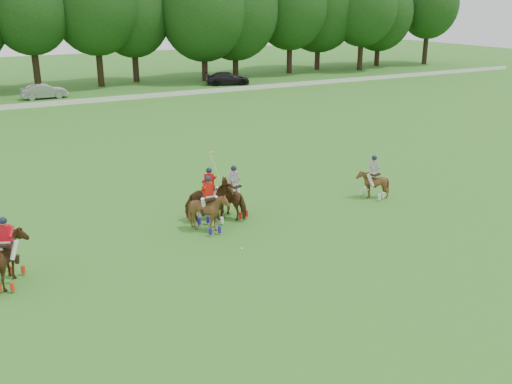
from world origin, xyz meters
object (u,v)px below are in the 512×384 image
car_right (228,78)px  polo_ball (242,249)px  polo_stripe_b (373,183)px  polo_red_a (9,260)px  polo_red_c (209,211)px  polo_stripe_a (234,198)px  polo_red_b (210,202)px  car_mid (44,91)px

car_right → polo_ball: size_ratio=54.59×
polo_stripe_b → polo_red_a: bearing=-176.0°
polo_red_c → polo_stripe_a: 1.97m
polo_red_b → polo_stripe_a: polo_red_b is taller
polo_red_a → polo_stripe_a: polo_red_a is taller
car_right → polo_red_c: 42.72m
polo_red_c → polo_stripe_b: bearing=0.0°
polo_stripe_b → polo_ball: 8.70m
polo_red_a → polo_red_c: (7.83, 1.16, -0.03)m
car_mid → polo_stripe_a: size_ratio=1.83×
car_right → polo_stripe_b: 39.58m
car_mid → polo_ball: (0.78, -40.52, -0.66)m
polo_red_a → car_right: bearing=55.4°
car_mid → polo_stripe_a: 37.17m
car_mid → polo_stripe_b: size_ratio=1.99×
polo_red_a → polo_red_b: (8.28, 2.06, -0.00)m
car_right → polo_red_b: bearing=171.0°
car_right → polo_red_a: 47.72m
car_mid → car_right: car_right is taller
polo_red_c → polo_stripe_b: polo_red_c is taller
polo_ball → car_mid: bearing=91.1°
polo_red_b → polo_stripe_b: bearing=-6.3°
polo_ball → polo_red_b: bearing=87.5°
polo_red_b → polo_stripe_b: polo_red_b is taller
car_mid → polo_red_a: 39.98m
polo_stripe_a → polo_stripe_b: 7.04m
car_mid → polo_stripe_b: 39.21m
car_right → polo_ball: bearing=172.8°
car_mid → car_right: (19.71, 0.00, 0.01)m
car_right → polo_stripe_a: (-17.56, -37.11, 0.13)m
car_right → polo_stripe_b: bearing=-177.7°
car_mid → polo_red_c: polo_red_c is taller
polo_stripe_a → polo_ball: size_ratio=25.85×
car_right → polo_ball: (-18.94, -40.52, -0.67)m
car_mid → car_right: size_ratio=0.87×
polo_red_a → polo_red_b: size_ratio=0.82×
polo_stripe_b → car_mid: bearing=103.4°
polo_red_c → car_right: bearing=63.2°
polo_red_b → polo_stripe_b: 8.25m
polo_red_b → polo_red_c: polo_red_b is taller
car_right → polo_stripe_a: bearing=172.5°
polo_red_c → polo_stripe_a: bearing=31.5°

